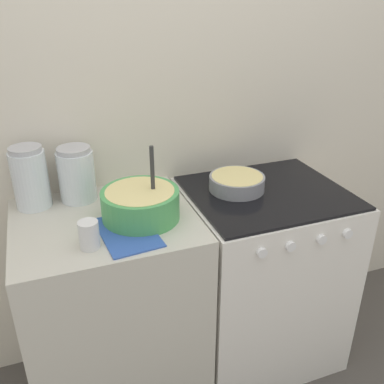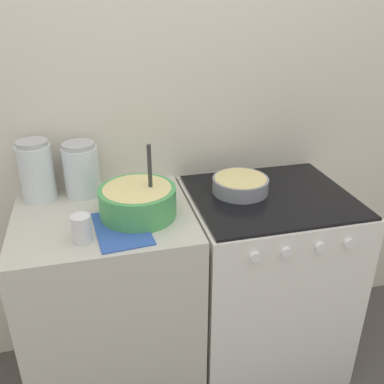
# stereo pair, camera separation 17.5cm
# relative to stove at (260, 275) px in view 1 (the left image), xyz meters

# --- Properties ---
(wall_back) EXTENTS (4.43, 0.05, 2.40)m
(wall_back) POSITION_rel_stove_xyz_m (-0.37, 0.33, 0.75)
(wall_back) COLOR beige
(wall_back) RESTS_ON ground_plane
(countertop_cabinet) EXTENTS (0.70, 0.61, 0.90)m
(countertop_cabinet) POSITION_rel_stove_xyz_m (-0.72, 0.00, 0.00)
(countertop_cabinet) COLOR beige
(countertop_cabinet) RESTS_ON ground_plane
(stove) EXTENTS (0.70, 0.63, 0.90)m
(stove) POSITION_rel_stove_xyz_m (0.00, 0.00, 0.00)
(stove) COLOR white
(stove) RESTS_ON ground_plane
(mixing_bowl) EXTENTS (0.30, 0.30, 0.29)m
(mixing_bowl) POSITION_rel_stove_xyz_m (-0.58, -0.04, 0.52)
(mixing_bowl) COLOR #4CA559
(mixing_bowl) RESTS_ON countertop_cabinet
(baking_pan) EXTENTS (0.24, 0.24, 0.07)m
(baking_pan) POSITION_rel_stove_xyz_m (-0.12, 0.06, 0.49)
(baking_pan) COLOR gray
(baking_pan) RESTS_ON stove
(storage_jar_left) EXTENTS (0.14, 0.14, 0.25)m
(storage_jar_left) POSITION_rel_stove_xyz_m (-0.96, 0.21, 0.56)
(storage_jar_left) COLOR silver
(storage_jar_left) RESTS_ON countertop_cabinet
(storage_jar_middle) EXTENTS (0.15, 0.15, 0.23)m
(storage_jar_middle) POSITION_rel_stove_xyz_m (-0.78, 0.21, 0.55)
(storage_jar_middle) COLOR silver
(storage_jar_middle) RESTS_ON countertop_cabinet
(tin_can) EXTENTS (0.07, 0.07, 0.10)m
(tin_can) POSITION_rel_stove_xyz_m (-0.80, -0.18, 0.50)
(tin_can) COLOR silver
(tin_can) RESTS_ON countertop_cabinet
(recipe_page) EXTENTS (0.21, 0.31, 0.01)m
(recipe_page) POSITION_rel_stove_xyz_m (-0.66, -0.13, 0.46)
(recipe_page) COLOR #3359B2
(recipe_page) RESTS_ON countertop_cabinet
(measuring_spoon) EXTENTS (0.12, 0.04, 0.04)m
(measuring_spoon) POSITION_rel_stove_xyz_m (-0.57, -0.16, 0.47)
(measuring_spoon) COLOR #333338
(measuring_spoon) RESTS_ON countertop_cabinet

